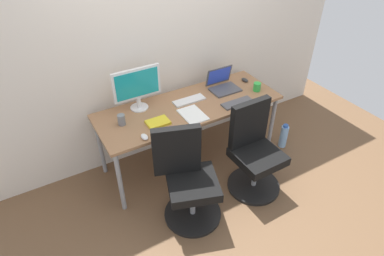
% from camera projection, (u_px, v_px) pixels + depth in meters
% --- Properties ---
extents(ground_plane, '(5.28, 5.28, 0.00)m').
position_uv_depth(ground_plane, '(190.00, 159.00, 3.78)').
color(ground_plane, brown).
extents(back_wall, '(4.40, 0.04, 2.60)m').
position_uv_depth(back_wall, '(168.00, 38.00, 3.30)').
color(back_wall, silver).
rests_on(back_wall, ground).
extents(desk, '(1.90, 0.69, 0.74)m').
position_uv_depth(desk, '(190.00, 110.00, 3.37)').
color(desk, '#996B47').
rests_on(desk, ground).
extents(office_chair_left, '(0.56, 0.56, 0.94)m').
position_uv_depth(office_chair_left, '(187.00, 180.00, 2.93)').
color(office_chair_left, black).
rests_on(office_chair_left, ground).
extents(office_chair_right, '(0.54, 0.54, 0.94)m').
position_uv_depth(office_chair_right, '(254.00, 152.00, 3.23)').
color(office_chair_right, black).
rests_on(office_chair_right, ground).
extents(water_bottle_on_floor, '(0.09, 0.09, 0.31)m').
position_uv_depth(water_bottle_on_floor, '(284.00, 136.00, 3.89)').
color(water_bottle_on_floor, '#8CBFF2').
rests_on(water_bottle_on_floor, ground).
extents(desktop_monitor, '(0.48, 0.18, 0.43)m').
position_uv_depth(desktop_monitor, '(137.00, 86.00, 3.15)').
color(desktop_monitor, silver).
rests_on(desktop_monitor, desk).
extents(open_laptop, '(0.31, 0.27, 0.22)m').
position_uv_depth(open_laptop, '(223.00, 84.00, 3.58)').
color(open_laptop, '#4C4C51').
rests_on(open_laptop, desk).
extents(keyboard_by_monitor, '(0.34, 0.12, 0.02)m').
position_uv_depth(keyboard_by_monitor, '(189.00, 100.00, 3.39)').
color(keyboard_by_monitor, silver).
rests_on(keyboard_by_monitor, desk).
extents(keyboard_by_laptop, '(0.34, 0.12, 0.02)m').
position_uv_depth(keyboard_by_laptop, '(237.00, 103.00, 3.35)').
color(keyboard_by_laptop, '#515156').
rests_on(keyboard_by_laptop, desk).
extents(mouse_by_monitor, '(0.06, 0.10, 0.03)m').
position_uv_depth(mouse_by_monitor, '(144.00, 137.00, 2.89)').
color(mouse_by_monitor, silver).
rests_on(mouse_by_monitor, desk).
extents(mouse_by_laptop, '(0.06, 0.10, 0.03)m').
position_uv_depth(mouse_by_laptop, '(245.00, 80.00, 3.74)').
color(mouse_by_laptop, '#2D2D2D').
rests_on(mouse_by_laptop, desk).
extents(coffee_mug, '(0.08, 0.08, 0.09)m').
position_uv_depth(coffee_mug, '(257.00, 87.00, 3.55)').
color(coffee_mug, green).
rests_on(coffee_mug, desk).
extents(pen_cup, '(0.07, 0.07, 0.10)m').
position_uv_depth(pen_cup, '(121.00, 120.00, 3.04)').
color(pen_cup, slate).
rests_on(pen_cup, desk).
extents(notebook, '(0.21, 0.15, 0.03)m').
position_uv_depth(notebook, '(158.00, 122.00, 3.07)').
color(notebook, yellow).
rests_on(notebook, desk).
extents(paper_pile, '(0.21, 0.30, 0.01)m').
position_uv_depth(paper_pile, '(193.00, 115.00, 3.19)').
color(paper_pile, white).
rests_on(paper_pile, desk).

